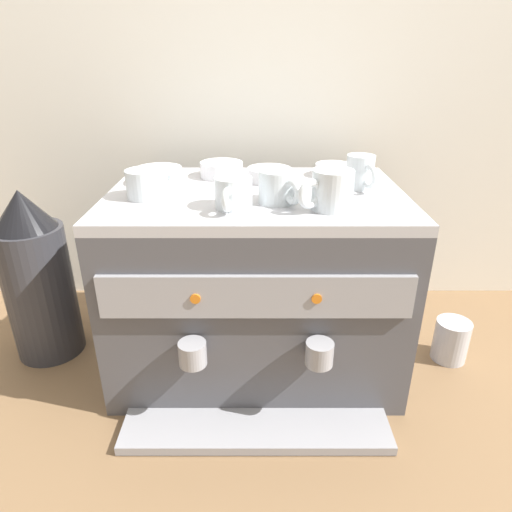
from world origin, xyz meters
TOP-DOWN VIEW (x-y plane):
  - ground_plane at (0.00, 0.00)m, footprint 4.00×4.00m
  - tiled_backsplash_wall at (0.00, 0.36)m, footprint 2.80×0.03m
  - espresso_machine at (0.00, -0.00)m, footprint 0.66×0.55m
  - ceramic_cup_0 at (-0.05, -0.12)m, footprint 0.07×0.11m
  - ceramic_cup_1 at (0.05, -0.08)m, footprint 0.09×0.10m
  - ceramic_cup_2 at (0.15, -0.13)m, footprint 0.12×0.09m
  - ceramic_cup_3 at (0.24, 0.02)m, footprint 0.06×0.10m
  - ceramic_cup_4 at (-0.23, -0.05)m, footprint 0.10×0.10m
  - ceramic_bowl_0 at (0.03, 0.09)m, footprint 0.11×0.11m
  - ceramic_bowl_1 at (-0.09, 0.13)m, footprint 0.11×0.11m
  - ceramic_bowl_2 at (0.19, 0.13)m, footprint 0.09×0.09m
  - ceramic_bowl_3 at (-0.23, 0.07)m, footprint 0.11×0.11m
  - coffee_grinder at (-0.55, 0.02)m, footprint 0.17×0.17m
  - milk_pitcher at (0.50, -0.02)m, footprint 0.09×0.09m

SIDE VIEW (x-z plane):
  - ground_plane at x=0.00m, z-range 0.00..0.00m
  - milk_pitcher at x=0.50m, z-range 0.00..0.11m
  - coffee_grinder at x=-0.55m, z-range -0.01..0.44m
  - espresso_machine at x=0.00m, z-range 0.00..0.45m
  - ceramic_bowl_2 at x=0.19m, z-range 0.45..0.48m
  - ceramic_bowl_0 at x=0.03m, z-range 0.45..0.48m
  - ceramic_bowl_1 at x=-0.09m, z-range 0.45..0.49m
  - ceramic_bowl_3 at x=-0.23m, z-range 0.45..0.49m
  - ceramic_cup_4 at x=-0.23m, z-range 0.45..0.51m
  - ceramic_cup_0 at x=-0.05m, z-range 0.45..0.51m
  - ceramic_cup_1 at x=0.05m, z-range 0.45..0.52m
  - ceramic_cup_3 at x=0.24m, z-range 0.45..0.53m
  - ceramic_cup_2 at x=0.15m, z-range 0.45..0.53m
  - tiled_backsplash_wall at x=0.00m, z-range 0.00..1.05m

